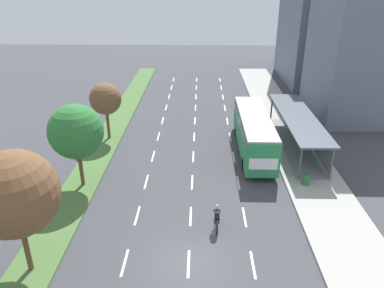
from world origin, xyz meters
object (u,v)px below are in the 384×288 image
median_tree_second (76,132)px  trash_bin (306,179)px  cyclist (217,218)px  median_tree_third (105,99)px  median_tree_nearest (14,194)px  bus (254,130)px  bus_shelter (300,128)px

median_tree_second → trash_bin: bearing=1.2°
cyclist → median_tree_third: size_ratio=0.34×
median_tree_nearest → trash_bin: size_ratio=8.02×
bus → trash_bin: 6.88m
bus_shelter → cyclist: 14.59m
bus → bus_shelter: bearing=13.4°
bus_shelter → bus: size_ratio=1.18×
median_tree_nearest → trash_bin: 19.53m
median_tree_second → median_tree_nearest: bearing=-91.5°
cyclist → median_tree_third: 17.13m
bus_shelter → median_tree_nearest: bearing=-138.2°
median_tree_nearest → median_tree_third: (0.19, 17.44, -0.77)m
median_tree_second → median_tree_third: 8.73m
median_tree_second → cyclist: bearing=-27.0°
median_tree_nearest → median_tree_second: (0.22, 8.72, -0.39)m
cyclist → trash_bin: 8.63m
cyclist → bus_shelter: bearing=57.2°
bus_shelter → bus: bus is taller
bus → trash_bin: bus is taller
bus → median_tree_nearest: 20.39m
cyclist → trash_bin: size_ratio=2.14×
median_tree_third → bus_shelter: bearing=-4.7°
bus → cyclist: bus is taller
median_tree_nearest → median_tree_second: 8.73m
bus_shelter → trash_bin: bearing=-98.9°
cyclist → median_tree_third: median_tree_third is taller
median_tree_nearest → bus: bearing=47.7°
bus_shelter → median_tree_third: bearing=175.3°
median_tree_third → trash_bin: (16.60, -8.38, -3.41)m
median_tree_second → trash_bin: size_ratio=7.29×
median_tree_nearest → cyclist: bearing=20.6°
bus → median_tree_third: bearing=169.5°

